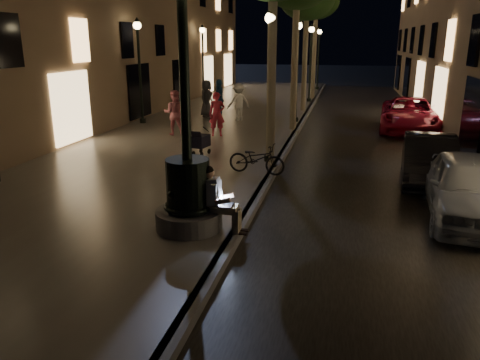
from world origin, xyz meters
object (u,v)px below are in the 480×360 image
(stroller, at_px, (201,141))
(pedestrian_dark, at_px, (207,98))
(lamp_left_b, at_px, (139,58))
(lamp_curb_d, at_px, (319,50))
(lamp_curb_b, at_px, (297,57))
(pedestrian_white, at_px, (239,102))
(pedestrian_pink, at_px, (174,113))
(car_third, at_px, (409,115))
(pedestrian_blue, at_px, (219,99))
(seated_man_laptop, at_px, (217,197))
(lamp_curb_a, at_px, (270,66))
(tree_far, at_px, (317,1))
(bicycle, at_px, (257,159))
(car_front, at_px, (468,188))
(fountain_lamppost, at_px, (188,182))
(lamp_left_c, at_px, (203,52))
(car_second, at_px, (429,159))
(lamp_curb_c, at_px, (311,53))
(pedestrian_red, at_px, (217,114))

(stroller, distance_m, pedestrian_dark, 8.54)
(lamp_left_b, bearing_deg, lamp_curb_d, 68.47)
(lamp_curb_b, height_order, pedestrian_white, lamp_curb_b)
(pedestrian_pink, bearing_deg, lamp_curb_d, -113.32)
(car_third, xyz_separation_m, pedestrian_dark, (-9.89, 0.78, 0.38))
(lamp_left_b, height_order, pedestrian_blue, lamp_left_b)
(pedestrian_blue, relative_size, pedestrian_dark, 1.04)
(seated_man_laptop, bearing_deg, lamp_curb_d, 89.83)
(pedestrian_white, relative_size, pedestrian_dark, 0.96)
(lamp_curb_a, distance_m, pedestrian_blue, 9.16)
(tree_far, distance_m, lamp_curb_d, 6.80)
(lamp_curb_b, xyz_separation_m, pedestrian_pink, (-4.55, -4.45, -2.11))
(pedestrian_dark, height_order, bicycle, pedestrian_dark)
(car_front, bearing_deg, car_third, 94.48)
(seated_man_laptop, xyz_separation_m, car_front, (5.33, 2.46, -0.18))
(lamp_curb_a, height_order, pedestrian_dark, lamp_curb_a)
(lamp_curb_a, relative_size, pedestrian_pink, 2.60)
(lamp_curb_b, bearing_deg, stroller, -107.37)
(lamp_curb_a, height_order, stroller, lamp_curb_a)
(pedestrian_white, xyz_separation_m, pedestrian_blue, (-1.07, 0.30, 0.07))
(lamp_curb_b, bearing_deg, fountain_lamppost, -92.86)
(lamp_curb_a, height_order, lamp_left_c, same)
(lamp_left_b, xyz_separation_m, pedestrian_dark, (2.45, 2.54, -2.10))
(lamp_left_c, height_order, car_third, lamp_left_c)
(car_second, distance_m, car_third, 8.41)
(fountain_lamppost, height_order, car_front, fountain_lamppost)
(lamp_curb_c, bearing_deg, car_third, -57.58)
(lamp_curb_b, relative_size, car_front, 1.09)
(seated_man_laptop, relative_size, lamp_curb_c, 0.29)
(lamp_left_b, bearing_deg, lamp_curb_a, -40.20)
(pedestrian_red, height_order, pedestrian_pink, pedestrian_pink)
(lamp_curb_d, relative_size, pedestrian_dark, 2.57)
(lamp_curb_c, bearing_deg, lamp_left_c, 180.00)
(lamp_curb_c, xyz_separation_m, pedestrian_white, (-2.78, -8.24, -2.13))
(seated_man_laptop, bearing_deg, car_front, 24.74)
(car_front, xyz_separation_m, car_second, (-0.41, 2.91, -0.07))
(fountain_lamppost, relative_size, lamp_left_b, 1.08)
(lamp_curb_c, bearing_deg, lamp_left_b, -125.37)
(lamp_curb_b, xyz_separation_m, bicycle, (-0.10, -9.55, -2.58))
(stroller, bearing_deg, lamp_left_b, 140.83)
(fountain_lamppost, relative_size, pedestrian_pink, 2.81)
(pedestrian_red, bearing_deg, car_third, 8.08)
(lamp_curb_d, height_order, pedestrian_blue, lamp_curb_d)
(lamp_curb_a, xyz_separation_m, bicycle, (-0.10, -1.55, -2.58))
(lamp_left_c, bearing_deg, seated_man_laptop, -72.32)
(lamp_curb_c, bearing_deg, stroller, -98.71)
(lamp_left_b, bearing_deg, pedestrian_blue, 32.27)
(car_front, xyz_separation_m, bicycle, (-5.35, 1.99, -0.10))
(car_second, bearing_deg, fountain_lamppost, -130.41)
(bicycle, bearing_deg, seated_man_laptop, -171.34)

